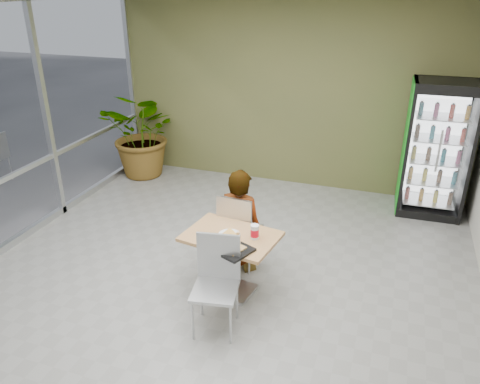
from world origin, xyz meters
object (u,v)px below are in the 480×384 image
seated_woman (240,230)px  cafeteria_tray (229,248)px  chair_near (217,275)px  soda_cup (255,232)px  chair_far (238,226)px  beverage_fridge (436,150)px  dining_table (231,251)px  potted_plant (144,134)px

seated_woman → cafeteria_tray: bearing=105.3°
cafeteria_tray → chair_near: bearing=-97.0°
soda_cup → chair_far: bearing=127.2°
beverage_fridge → dining_table: bearing=-128.4°
seated_woman → beverage_fridge: (2.28, 2.39, 0.51)m
dining_table → chair_near: chair_near is taller
beverage_fridge → potted_plant: 4.89m
dining_table → chair_near: size_ratio=1.09×
chair_near → seated_woman: size_ratio=0.63×
chair_near → cafeteria_tray: 0.32m
cafeteria_tray → beverage_fridge: beverage_fridge is taller
chair_near → soda_cup: bearing=58.9°
potted_plant → seated_woman: bearing=-41.5°
dining_table → soda_cup: soda_cup is taller
chair_near → cafeteria_tray: size_ratio=2.15×
soda_cup → seated_woman: bearing=123.7°
chair_near → soda_cup: (0.22, 0.57, 0.24)m
dining_table → beverage_fridge: beverage_fridge is taller
chair_near → soda_cup: size_ratio=6.08×
chair_near → cafeteria_tray: (0.03, 0.27, 0.17)m
beverage_fridge → soda_cup: bearing=-125.0°
chair_far → chair_near: (0.14, -1.05, 0.00)m
chair_far → cafeteria_tray: (0.18, -0.78, 0.17)m
soda_cup → potted_plant: 4.10m
seated_woman → soda_cup: size_ratio=9.65×
beverage_fridge → chair_near: bearing=-123.2°
dining_table → cafeteria_tray: size_ratio=2.35×
chair_far → chair_near: chair_near is taller
seated_woman → soda_cup: (0.36, -0.54, 0.33)m
dining_table → chair_far: (-0.09, 0.49, 0.05)m
soda_cup → beverage_fridge: (1.92, 2.93, 0.19)m
chair_near → potted_plant: 4.38m
soda_cup → potted_plant: (-2.96, 2.84, -0.04)m
chair_far → potted_plant: 3.51m
chair_far → cafeteria_tray: size_ratio=2.14×
seated_woman → potted_plant: 3.49m
chair_far → beverage_fridge: size_ratio=0.49×
dining_table → chair_near: (0.05, -0.56, 0.06)m
chair_near → beverage_fridge: beverage_fridge is taller
dining_table → seated_woman: seated_woman is taller
soda_cup → beverage_fridge: bearing=56.7°
chair_far → dining_table: bearing=104.9°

